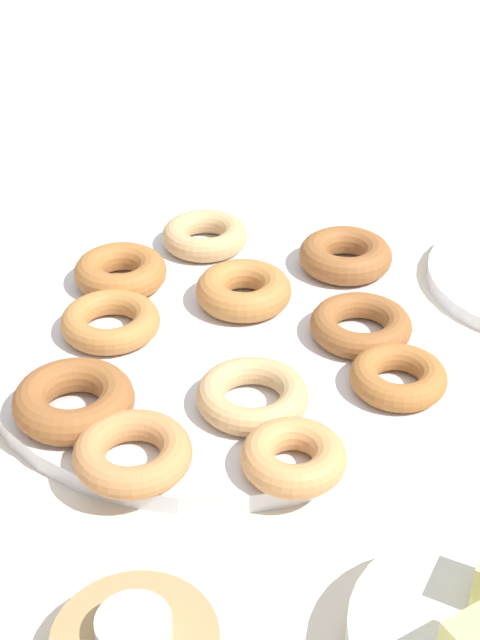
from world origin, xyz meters
TOP-DOWN VIEW (x-y plane):
  - ground_plane at (0.00, 0.00)m, footprint 2.40×2.40m
  - donut_plate at (0.00, 0.00)m, footprint 0.40×0.40m
  - donut_0 at (-0.17, 0.02)m, footprint 0.13×0.13m
  - donut_1 at (-0.06, -0.01)m, footprint 0.12×0.12m
  - donut_2 at (0.09, 0.16)m, footprint 0.11×0.11m
  - donut_3 at (-0.12, -0.11)m, footprint 0.12×0.12m
  - donut_4 at (0.05, -0.07)m, footprint 0.11×0.11m
  - donut_5 at (0.15, -0.01)m, footprint 0.12×0.12m
  - donut_6 at (-0.04, 0.16)m, footprint 0.11×0.11m
  - donut_7 at (0.05, 0.09)m, footprint 0.12×0.12m
  - donut_8 at (-0.01, -0.13)m, footprint 0.12×0.12m
  - donut_9 at (-0.08, 0.10)m, footprint 0.10×0.10m
  - donut_10 at (0.16, 0.06)m, footprint 0.10×0.10m
  - tealight at (0.27, 0.18)m, footprint 0.05×0.05m

SIDE VIEW (x-z plane):
  - ground_plane at x=0.00m, z-range 0.00..0.00m
  - donut_plate at x=0.00m, z-range 0.00..0.02m
  - donut_7 at x=0.05m, z-range 0.02..0.04m
  - donut_6 at x=-0.04m, z-range 0.02..0.04m
  - donut_4 at x=0.05m, z-range 0.02..0.04m
  - donut_9 at x=-0.08m, z-range 0.02..0.04m
  - donut_10 at x=0.16m, z-range 0.02..0.04m
  - donut_3 at x=-0.12m, z-range 0.02..0.04m
  - donut_2 at x=0.09m, z-range 0.02..0.04m
  - tealight at x=0.27m, z-range 0.02..0.04m
  - donut_8 at x=-0.01m, z-range 0.02..0.04m
  - donut_0 at x=-0.17m, z-range 0.02..0.05m
  - donut_5 at x=0.15m, z-range 0.02..0.05m
  - donut_1 at x=-0.06m, z-range 0.02..0.05m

